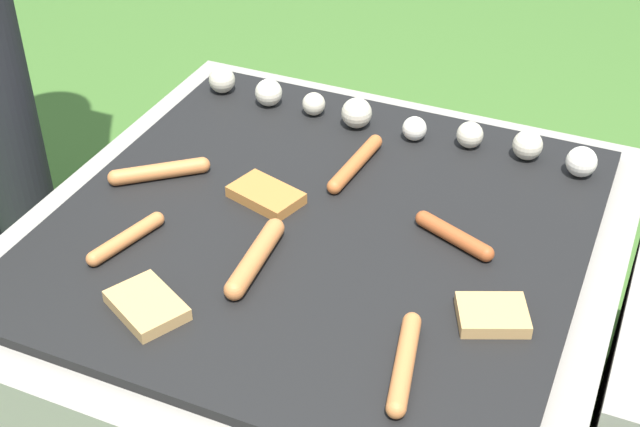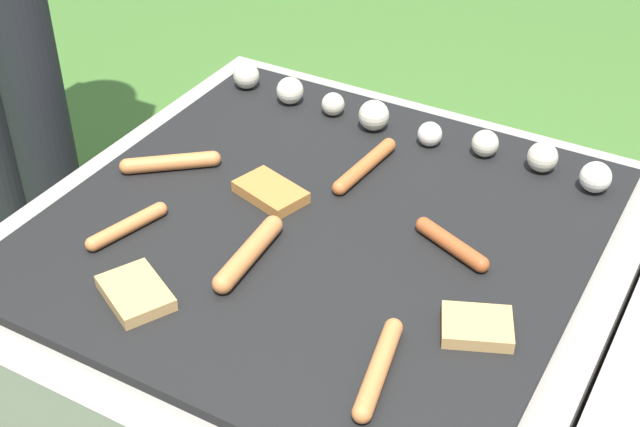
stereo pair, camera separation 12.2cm
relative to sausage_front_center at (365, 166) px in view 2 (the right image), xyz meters
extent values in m
plane|color=#3D6628|center=(0.01, -0.17, -0.44)|extent=(14.00, 14.00, 0.00)
cube|color=gray|center=(0.01, -0.17, -0.23)|extent=(0.96, 0.96, 0.41)
cube|color=black|center=(0.01, -0.17, -0.02)|extent=(0.84, 0.84, 0.02)
cylinder|color=black|center=(-0.72, -0.07, -0.01)|extent=(0.12, 0.12, 0.86)
cylinder|color=#C6753D|center=(-0.25, -0.35, 0.00)|extent=(0.06, 0.13, 0.02)
sphere|color=#C6753D|center=(-0.24, -0.28, 0.00)|extent=(0.02, 0.02, 0.02)
sphere|color=#C6753D|center=(-0.27, -0.41, 0.00)|extent=(0.02, 0.02, 0.02)
cylinder|color=#A34C23|center=(0.22, -0.13, 0.00)|extent=(0.13, 0.07, 0.03)
sphere|color=#A34C23|center=(0.28, -0.16, 0.00)|extent=(0.03, 0.03, 0.03)
sphere|color=#A34C23|center=(0.16, -0.11, 0.00)|extent=(0.03, 0.03, 0.03)
cylinder|color=#C6753D|center=(0.24, -0.43, 0.00)|extent=(0.06, 0.16, 0.03)
sphere|color=#C6753D|center=(0.22, -0.35, 0.00)|extent=(0.03, 0.03, 0.03)
sphere|color=#C6753D|center=(0.26, -0.51, 0.00)|extent=(0.03, 0.03, 0.03)
cylinder|color=#B7602D|center=(0.00, 0.00, 0.00)|extent=(0.04, 0.17, 0.03)
sphere|color=#B7602D|center=(0.01, 0.08, 0.00)|extent=(0.03, 0.03, 0.03)
sphere|color=#B7602D|center=(-0.01, -0.08, 0.00)|extent=(0.03, 0.03, 0.03)
cylinder|color=#C6753D|center=(-0.04, -0.31, 0.00)|extent=(0.04, 0.16, 0.03)
sphere|color=#C6753D|center=(-0.05, -0.23, 0.00)|extent=(0.03, 0.03, 0.03)
sphere|color=#C6753D|center=(-0.04, -0.39, 0.00)|extent=(0.03, 0.03, 0.03)
cylinder|color=#C6753D|center=(-0.30, -0.16, 0.00)|extent=(0.14, 0.12, 0.03)
sphere|color=#C6753D|center=(-0.36, -0.21, 0.00)|extent=(0.03, 0.03, 0.03)
sphere|color=#C6753D|center=(-0.25, -0.11, 0.00)|extent=(0.03, 0.03, 0.03)
cube|color=tan|center=(0.32, -0.29, 0.00)|extent=(0.12, 0.11, 0.02)
cube|color=#B27033|center=(-0.10, -0.15, 0.00)|extent=(0.14, 0.11, 0.02)
cube|color=tan|center=(-0.14, -0.47, 0.00)|extent=(0.14, 0.13, 0.02)
sphere|color=beige|center=(-0.36, 0.16, 0.01)|extent=(0.05, 0.05, 0.05)
sphere|color=beige|center=(-0.25, 0.15, 0.01)|extent=(0.05, 0.05, 0.05)
sphere|color=beige|center=(-0.15, 0.15, 0.01)|extent=(0.05, 0.05, 0.05)
sphere|color=beige|center=(-0.05, 0.14, 0.02)|extent=(0.06, 0.06, 0.06)
sphere|color=silver|center=(0.06, 0.14, 0.01)|extent=(0.05, 0.05, 0.05)
sphere|color=beige|center=(0.16, 0.16, 0.01)|extent=(0.05, 0.05, 0.05)
sphere|color=beige|center=(0.27, 0.16, 0.01)|extent=(0.05, 0.05, 0.05)
sphere|color=silver|center=(0.37, 0.14, 0.01)|extent=(0.05, 0.05, 0.05)
camera|label=1|loc=(0.47, -1.24, 0.86)|focal=50.00mm
camera|label=2|loc=(0.58, -1.19, 0.86)|focal=50.00mm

